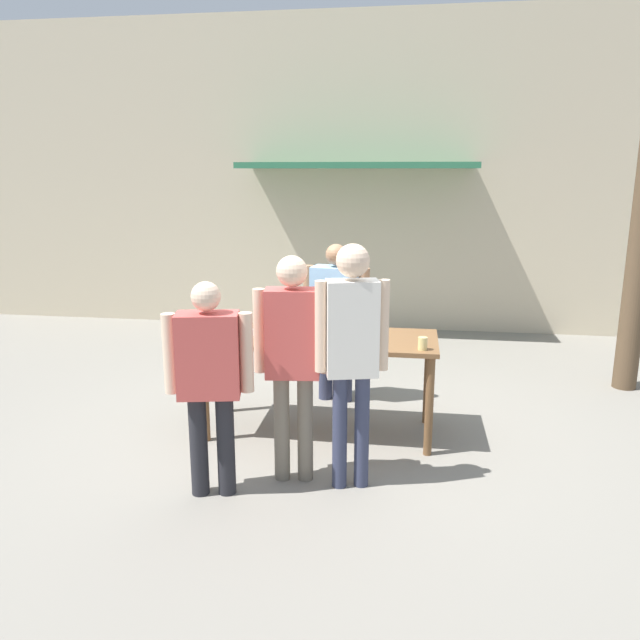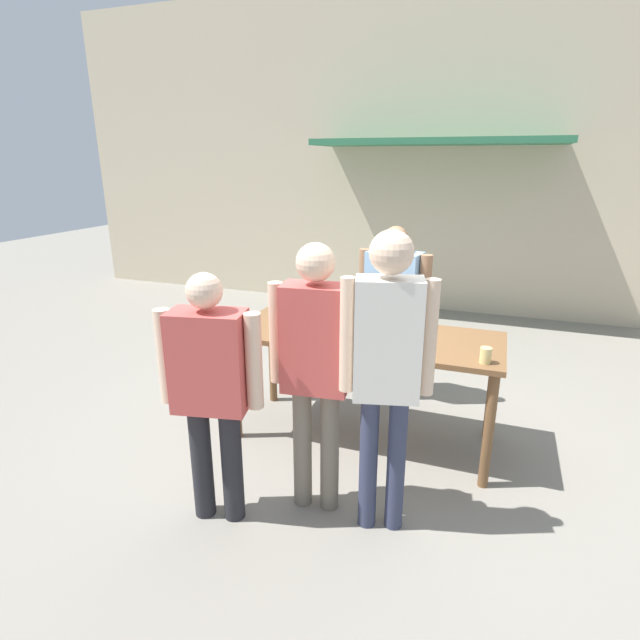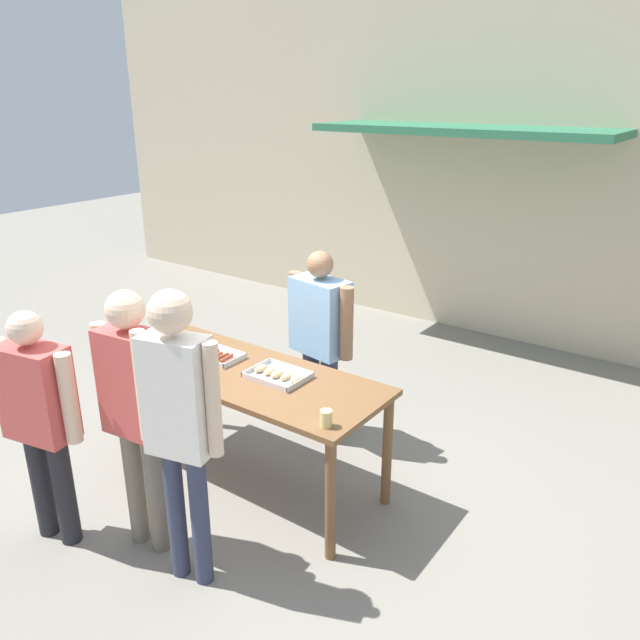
{
  "view_description": "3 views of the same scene",
  "coord_description": "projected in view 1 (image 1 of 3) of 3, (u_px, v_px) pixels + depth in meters",
  "views": [
    {
      "loc": [
        0.79,
        -5.28,
        2.34
      ],
      "look_at": [
        0.0,
        0.0,
        1.05
      ],
      "focal_mm": 35.0,
      "sensor_mm": 36.0,
      "label": 1
    },
    {
      "loc": [
        0.9,
        -3.54,
        2.19
      ],
      "look_at": [
        -0.39,
        0.06,
        0.95
      ],
      "focal_mm": 28.0,
      "sensor_mm": 36.0,
      "label": 2
    },
    {
      "loc": [
        2.79,
        -2.98,
        2.81
      ],
      "look_at": [
        0.04,
        0.83,
        1.06
      ],
      "focal_mm": 35.0,
      "sensor_mm": 36.0,
      "label": 3
    }
  ],
  "objects": [
    {
      "name": "person_customer_with_cup",
      "position": [
        352.0,
        343.0,
        4.48
      ],
      "size": [
        0.52,
        0.29,
        1.84
      ],
      "rotation": [
        0.0,
        0.0,
        3.39
      ],
      "color": "#333851",
      "rests_on": "ground"
    },
    {
      "name": "person_customer_waiting_in_line",
      "position": [
        293.0,
        349.0,
        4.61
      ],
      "size": [
        0.58,
        0.26,
        1.74
      ],
      "rotation": [
        0.0,
        0.0,
        3.25
      ],
      "color": "#756B5B",
      "rests_on": "ground"
    },
    {
      "name": "building_facade_back",
      "position": [
        360.0,
        176.0,
        9.03
      ],
      "size": [
        12.0,
        1.11,
        4.5
      ],
      "color": "beige",
      "rests_on": "ground"
    },
    {
      "name": "beer_cup",
      "position": [
        423.0,
        344.0,
        5.1
      ],
      "size": [
        0.08,
        0.08,
        0.11
      ],
      "color": "#DBC67A",
      "rests_on": "serving_table"
    },
    {
      "name": "person_customer_holding_hotdog",
      "position": [
        209.0,
        372.0,
        4.42
      ],
      "size": [
        0.62,
        0.32,
        1.6
      ],
      "rotation": [
        0.0,
        0.0,
        3.34
      ],
      "color": "#232328",
      "rests_on": "ground"
    },
    {
      "name": "condiment_jar_mustard",
      "position": [
        211.0,
        338.0,
        5.36
      ],
      "size": [
        0.06,
        0.06,
        0.06
      ],
      "color": "#567A38",
      "rests_on": "serving_table"
    },
    {
      "name": "person_server_behind_table",
      "position": [
        336.0,
        310.0,
        6.31
      ],
      "size": [
        0.68,
        0.34,
        1.63
      ],
      "rotation": [
        0.0,
        0.0,
        -0.17
      ],
      "color": "#333851",
      "rests_on": "ground"
    },
    {
      "name": "food_tray_buns",
      "position": [
        346.0,
        334.0,
        5.54
      ],
      "size": [
        0.41,
        0.31,
        0.05
      ],
      "color": "silver",
      "rests_on": "serving_table"
    },
    {
      "name": "ground_plane",
      "position": [
        320.0,
        431.0,
        5.74
      ],
      "size": [
        24.0,
        24.0,
        0.0
      ],
      "primitive_type": "plane",
      "color": "gray"
    },
    {
      "name": "serving_table",
      "position": [
        320.0,
        348.0,
        5.55
      ],
      "size": [
        2.07,
        0.82,
        0.9
      ],
      "color": "brown",
      "rests_on": "ground"
    },
    {
      "name": "condiment_jar_ketchup",
      "position": [
        221.0,
        338.0,
        5.34
      ],
      "size": [
        0.06,
        0.06,
        0.06
      ],
      "color": "gold",
      "rests_on": "serving_table"
    },
    {
      "name": "food_tray_sausages",
      "position": [
        278.0,
        332.0,
        5.63
      ],
      "size": [
        0.44,
        0.25,
        0.04
      ],
      "color": "silver",
      "rests_on": "serving_table"
    }
  ]
}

